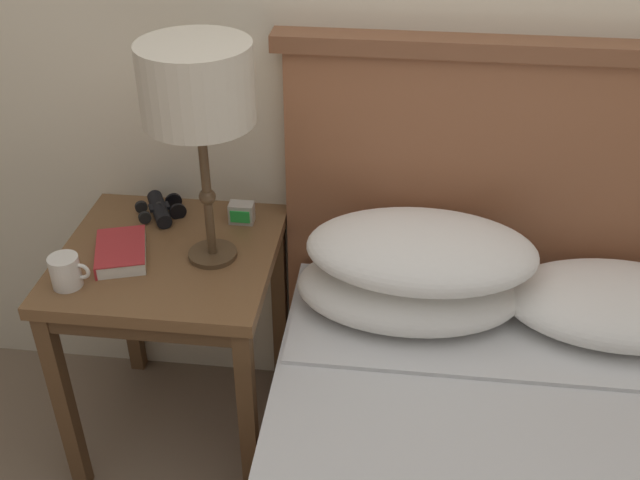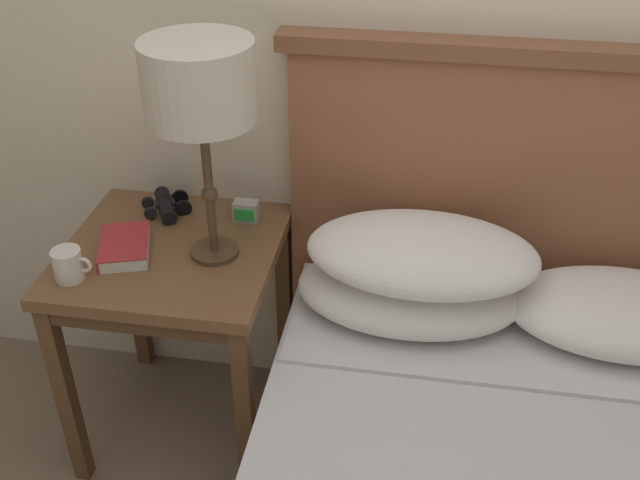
% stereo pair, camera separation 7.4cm
% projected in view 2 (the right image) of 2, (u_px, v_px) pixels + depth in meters
% --- Properties ---
extents(nightstand, '(0.58, 0.58, 0.68)m').
position_uv_depth(nightstand, '(174.00, 274.00, 2.09)').
color(nightstand, brown).
rests_on(nightstand, ground_plane).
extents(table_lamp, '(0.27, 0.27, 0.58)m').
position_uv_depth(table_lamp, '(199.00, 87.00, 1.76)').
color(table_lamp, '#4C3823').
rests_on(table_lamp, nightstand).
extents(book_on_nightstand, '(0.18, 0.22, 0.04)m').
position_uv_depth(book_on_nightstand, '(124.00, 247.00, 2.01)').
color(book_on_nightstand, silver).
rests_on(book_on_nightstand, nightstand).
extents(binoculars_pair, '(0.16, 0.16, 0.05)m').
position_uv_depth(binoculars_pair, '(166.00, 205.00, 2.19)').
color(binoculars_pair, black).
rests_on(binoculars_pair, nightstand).
extents(coffee_mug, '(0.10, 0.08, 0.08)m').
position_uv_depth(coffee_mug, '(69.00, 265.00, 1.90)').
color(coffee_mug, silver).
rests_on(coffee_mug, nightstand).
extents(alarm_clock, '(0.07, 0.05, 0.06)m').
position_uv_depth(alarm_clock, '(246.00, 211.00, 2.15)').
color(alarm_clock, '#B7B2A8').
rests_on(alarm_clock, nightstand).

